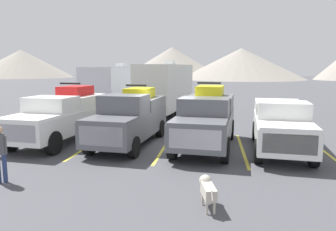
# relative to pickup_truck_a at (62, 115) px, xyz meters

# --- Properties ---
(ground_plane) EXTENTS (240.00, 240.00, 0.00)m
(ground_plane) POSITION_rel_pickup_truck_a_xyz_m (4.83, -0.24, -1.21)
(ground_plane) COLOR #47474C
(pickup_truck_a) EXTENTS (2.67, 5.93, 2.64)m
(pickup_truck_a) POSITION_rel_pickup_truck_a_xyz_m (0.00, 0.00, 0.00)
(pickup_truck_a) COLOR white
(pickup_truck_a) RESTS_ON ground
(pickup_truck_b) EXTENTS (2.52, 5.72, 2.58)m
(pickup_truck_b) POSITION_rel_pickup_truck_a_xyz_m (3.25, -0.12, -0.02)
(pickup_truck_b) COLOR #595B60
(pickup_truck_b) RESTS_ON ground
(pickup_truck_c) EXTENTS (2.64, 5.85, 2.72)m
(pickup_truck_c) POSITION_rel_pickup_truck_a_xyz_m (6.58, -0.17, 0.03)
(pickup_truck_c) COLOR #595B60
(pickup_truck_c) RESTS_ON ground
(pickup_truck_d) EXTENTS (2.53, 5.71, 2.06)m
(pickup_truck_d) POSITION_rel_pickup_truck_a_xyz_m (9.58, -0.37, -0.11)
(pickup_truck_d) COLOR white
(pickup_truck_d) RESTS_ON ground
(lot_stripe_a) EXTENTS (0.12, 5.50, 0.01)m
(lot_stripe_a) POSITION_rel_pickup_truck_a_xyz_m (-1.68, -0.44, -1.21)
(lot_stripe_a) COLOR gold
(lot_stripe_a) RESTS_ON ground
(lot_stripe_b) EXTENTS (0.12, 5.50, 0.01)m
(lot_stripe_b) POSITION_rel_pickup_truck_a_xyz_m (1.58, -0.44, -1.21)
(lot_stripe_b) COLOR gold
(lot_stripe_b) RESTS_ON ground
(lot_stripe_c) EXTENTS (0.12, 5.50, 0.01)m
(lot_stripe_c) POSITION_rel_pickup_truck_a_xyz_m (4.83, -0.44, -1.21)
(lot_stripe_c) COLOR gold
(lot_stripe_c) RESTS_ON ground
(lot_stripe_d) EXTENTS (0.12, 5.50, 0.01)m
(lot_stripe_d) POSITION_rel_pickup_truck_a_xyz_m (8.09, -0.44, -1.21)
(lot_stripe_d) COLOR gold
(lot_stripe_d) RESTS_ON ground
(lot_stripe_e) EXTENTS (0.12, 5.50, 0.01)m
(lot_stripe_e) POSITION_rel_pickup_truck_a_xyz_m (11.34, -0.44, -1.21)
(lot_stripe_e) COLOR gold
(lot_stripe_e) RESTS_ON ground
(camper_trailer_a) EXTENTS (3.26, 8.01, 3.68)m
(camper_trailer_a) POSITION_rel_pickup_truck_a_xyz_m (-0.26, 9.13, 0.73)
(camper_trailer_a) COLOR silver
(camper_trailer_a) RESTS_ON ground
(camper_trailer_b) EXTENTS (3.24, 8.67, 3.85)m
(camper_trailer_b) POSITION_rel_pickup_truck_a_xyz_m (3.52, 8.64, 0.82)
(camper_trailer_b) COLOR silver
(camper_trailer_b) RESTS_ON ground
(person_a) EXTENTS (0.35, 0.28, 1.69)m
(person_a) POSITION_rel_pickup_truck_a_xyz_m (0.77, -5.39, -0.24)
(person_a) COLOR navy
(person_a) RESTS_ON ground
(dog) EXTENTS (0.45, 1.02, 0.72)m
(dog) POSITION_rel_pickup_truck_a_xyz_m (6.77, -6.19, -0.74)
(dog) COLOR beige
(dog) RESTS_ON ground
(mountain_ridge) EXTENTS (136.75, 41.49, 12.87)m
(mountain_ridge) POSITION_rel_pickup_truck_a_xyz_m (-1.55, 84.39, 3.84)
(mountain_ridge) COLOR gray
(mountain_ridge) RESTS_ON ground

